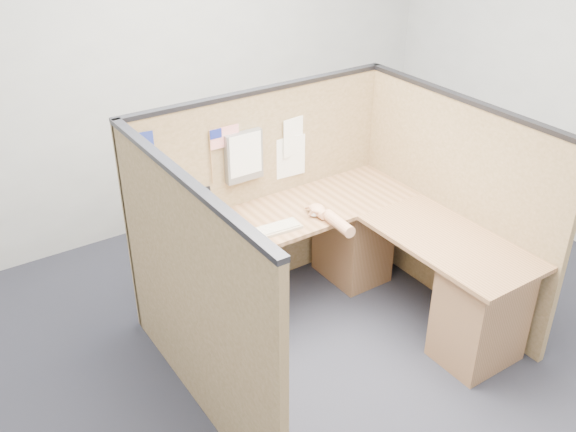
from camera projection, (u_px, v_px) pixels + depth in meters
floor at (344, 350)px, 4.27m from camera, size 5.00×5.00×0.00m
wall_back at (180, 63)px, 5.21m from camera, size 5.00×0.00×5.00m
cubicle_partitions at (308, 224)px, 4.20m from camera, size 2.06×1.83×1.53m
l_desk at (341, 272)px, 4.37m from camera, size 1.95×1.75×0.73m
laptop at (196, 219)px, 4.23m from camera, size 0.31×0.31×0.21m
keyboard at (272, 230)px, 4.18m from camera, size 0.41×0.17×0.03m
mouse at (317, 212)px, 4.36m from camera, size 0.13×0.09×0.05m
hand_forearm at (332, 219)px, 4.25m from camera, size 0.12×0.43×0.09m
blue_poster at (140, 151)px, 3.90m from camera, size 0.18×0.03×0.24m
american_flag at (221, 140)px, 4.18m from camera, size 0.22×0.01×0.38m
file_holder at (244, 156)px, 4.32m from camera, size 0.28×0.05×0.35m
paper_left at (296, 136)px, 4.54m from camera, size 0.22×0.03×0.28m
paper_right at (290, 157)px, 4.59m from camera, size 0.24×0.02×0.31m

